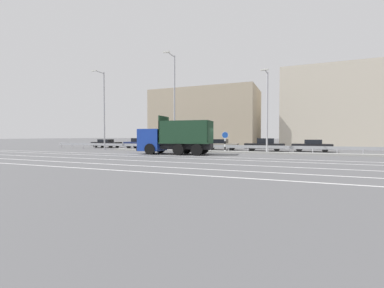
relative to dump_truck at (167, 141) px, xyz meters
name	(u,v)px	position (x,y,z in m)	size (l,w,h in m)	color
ground_plane	(219,154)	(4.79, 1.54, -1.29)	(320.00, 320.00, 0.00)	#565659
lane_strip_0	(167,156)	(0.90, -1.71, -1.29)	(50.67, 0.16, 0.01)	silver
lane_strip_1	(156,157)	(0.90, -3.72, -1.29)	(50.67, 0.16, 0.01)	silver
lane_strip_2	(134,160)	(0.90, -6.76, -1.29)	(50.67, 0.16, 0.01)	silver
lane_strip_3	(110,164)	(0.90, -9.40, -1.29)	(50.67, 0.16, 0.01)	silver
lane_strip_4	(83,168)	(0.90, -11.52, -1.29)	(50.67, 0.16, 0.01)	silver
median_island	(226,152)	(4.79, 4.03, -1.20)	(27.87, 1.10, 0.18)	gray
median_guardrail	(229,147)	(4.79, 5.31, -0.72)	(50.67, 0.09, 0.78)	#9EA0A5
dump_truck	(167,141)	(0.00, 0.00, 0.00)	(7.30, 3.29, 3.68)	#19389E
median_road_sign	(225,142)	(4.71, 4.03, -0.14)	(0.70, 0.16, 2.22)	white
street_lamp_0	(103,107)	(-11.33, 4.09, 4.14)	(0.70, 1.96, 9.93)	#ADADB2
street_lamp_1	(174,99)	(-1.19, 3.92, 4.62)	(0.71, 2.26, 10.82)	#ADADB2
street_lamp_2	(267,108)	(8.93, 3.98, 3.20)	(0.71, 2.15, 8.06)	#ADADB2
parked_car_0	(106,143)	(-15.06, 8.88, -0.63)	(4.45, 2.10, 1.26)	black
parked_car_1	(140,143)	(-9.01, 8.96, -0.56)	(4.66, 2.23, 1.46)	navy
parked_car_2	(179,144)	(-2.77, 8.65, -0.56)	(4.28, 2.15, 1.46)	black
parked_car_3	(221,144)	(2.78, 9.22, -0.60)	(4.40, 2.23, 1.36)	gray
parked_car_4	(265,145)	(8.22, 8.75, -0.55)	(4.58, 2.23, 1.49)	black
parked_car_5	(312,146)	(13.29, 9.32, -0.60)	(4.25, 2.05, 1.36)	black
background_building_0	(206,118)	(-3.73, 22.16, 3.69)	(18.43, 10.09, 9.95)	tan
background_building_1	(343,109)	(18.72, 26.25, 4.92)	(19.17, 12.73, 12.42)	beige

